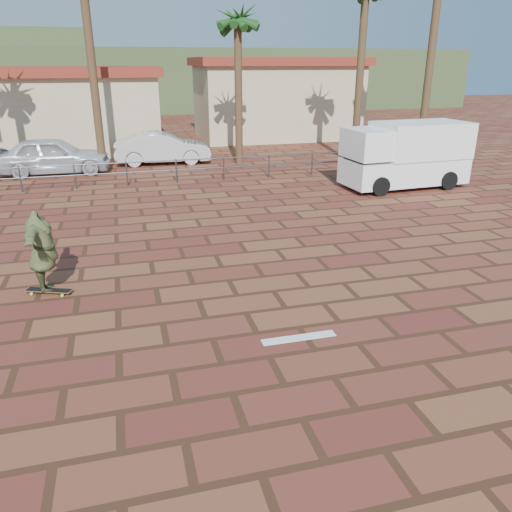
{
  "coord_description": "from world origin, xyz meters",
  "views": [
    {
      "loc": [
        -2.13,
        -8.7,
        4.73
      ],
      "look_at": [
        0.48,
        1.02,
        0.8
      ],
      "focal_mm": 35.0,
      "sensor_mm": 36.0,
      "label": 1
    }
  ],
  "objects_px": {
    "longboard": "(49,290)",
    "car_silver": "(53,156)",
    "skateboarder": "(42,251)",
    "campervan": "(406,154)",
    "car_white": "(163,148)"
  },
  "relations": [
    {
      "from": "longboard",
      "to": "car_silver",
      "type": "relative_size",
      "value": 0.21
    },
    {
      "from": "longboard",
      "to": "car_silver",
      "type": "height_order",
      "value": "car_silver"
    },
    {
      "from": "campervan",
      "to": "car_silver",
      "type": "height_order",
      "value": "campervan"
    },
    {
      "from": "longboard",
      "to": "campervan",
      "type": "distance_m",
      "value": 14.55
    },
    {
      "from": "longboard",
      "to": "car_silver",
      "type": "bearing_deg",
      "value": 116.58
    },
    {
      "from": "campervan",
      "to": "car_white",
      "type": "distance_m",
      "value": 11.7
    },
    {
      "from": "car_silver",
      "to": "campervan",
      "type": "bearing_deg",
      "value": -113.91
    },
    {
      "from": "campervan",
      "to": "car_silver",
      "type": "relative_size",
      "value": 1.03
    },
    {
      "from": "longboard",
      "to": "car_white",
      "type": "xyz_separation_m",
      "value": [
        3.8,
        14.53,
        0.68
      ]
    },
    {
      "from": "longboard",
      "to": "car_silver",
      "type": "distance_m",
      "value": 13.35
    },
    {
      "from": "car_white",
      "to": "skateboarder",
      "type": "bearing_deg",
      "value": 168.5
    },
    {
      "from": "longboard",
      "to": "skateboarder",
      "type": "relative_size",
      "value": 0.47
    },
    {
      "from": "campervan",
      "to": "car_silver",
      "type": "distance_m",
      "value": 15.24
    },
    {
      "from": "skateboarder",
      "to": "campervan",
      "type": "relative_size",
      "value": 0.44
    },
    {
      "from": "skateboarder",
      "to": "car_silver",
      "type": "height_order",
      "value": "skateboarder"
    }
  ]
}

